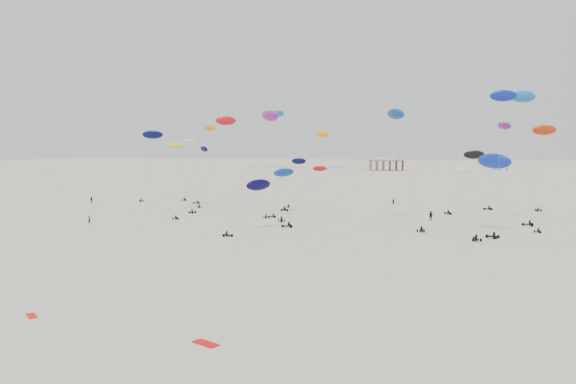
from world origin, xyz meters
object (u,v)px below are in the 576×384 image
(rig_0, at_px, (312,177))
(spectator_0, at_px, (89,224))
(pavilion_main, at_px, (386,164))
(rig_9, at_px, (540,154))
(rig_4, at_px, (468,168))
(pavilion_small, at_px, (501,164))

(rig_0, height_order, spectator_0, rig_0)
(pavilion_main, distance_m, rig_9, 246.51)
(rig_0, xyz_separation_m, spectator_0, (-33.66, -44.83, -7.19))
(spectator_0, bearing_deg, rig_9, -129.38)
(rig_4, bearing_deg, rig_0, -42.29)
(rig_4, height_order, spectator_0, rig_4)
(rig_9, distance_m, spectator_0, 87.73)
(pavilion_small, bearing_deg, spectator_0, -108.76)
(pavilion_main, bearing_deg, rig_0, -88.95)
(pavilion_small, xyz_separation_m, spectator_0, (-99.67, -293.37, -3.49))
(pavilion_main, height_order, pavilion_small, pavilion_main)
(pavilion_main, relative_size, pavilion_small, 2.33)
(pavilion_small, xyz_separation_m, rig_9, (-16.11, -270.37, 10.13))
(spectator_0, bearing_deg, pavilion_main, -61.20)
(pavilion_small, relative_size, spectator_0, 4.60)
(pavilion_main, distance_m, spectator_0, 265.07)
(pavilion_small, height_order, rig_9, rig_9)
(pavilion_small, height_order, rig_0, rig_0)
(spectator_0, bearing_deg, rig_4, -117.09)
(pavilion_small, height_order, spectator_0, pavilion_small)
(rig_4, bearing_deg, pavilion_main, -110.45)
(pavilion_main, xyz_separation_m, rig_4, (41.33, -226.12, 6.03))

